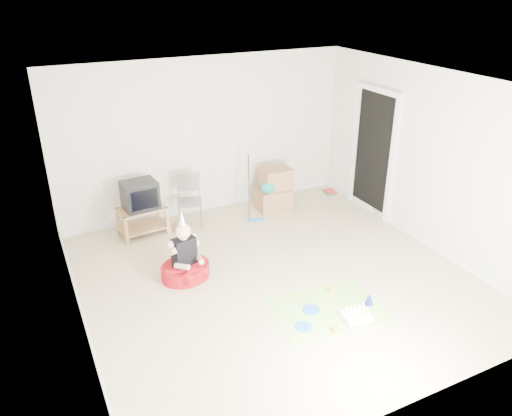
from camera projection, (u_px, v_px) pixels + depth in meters
name	position (u px, v px, depth m)	size (l,w,h in m)	color
ground	(276.00, 278.00, 6.76)	(5.00, 5.00, 0.00)	tan
doorway_recess	(374.00, 154.00, 8.30)	(0.02, 0.90, 2.05)	black
tv_stand	(142.00, 218.00, 7.81)	(0.76, 0.52, 0.45)	#966B44
crt_tv	(140.00, 195.00, 7.64)	(0.51, 0.42, 0.44)	black
folding_chair	(189.00, 202.00, 8.01)	(0.48, 0.47, 0.87)	gray
cardboard_boxes	(274.00, 190.00, 8.63)	(0.61, 0.48, 0.73)	#936847
floor_mop	(257.00, 207.00, 8.21)	(0.29, 0.34, 1.08)	blue
book_pile	(330.00, 192.00, 9.38)	(0.23, 0.27, 0.05)	#297C45
seated_woman	(185.00, 263.00, 6.70)	(0.82, 0.82, 0.97)	maroon
party_mat	(327.00, 309.00, 6.13)	(1.35, 0.98, 0.01)	#FF359D
birthday_cake	(356.00, 317.00, 5.91)	(0.35, 0.30, 0.15)	white
blue_plate_near	(311.00, 310.00, 6.10)	(0.21, 0.21, 0.01)	blue
blue_plate_far	(303.00, 326.00, 5.81)	(0.20, 0.20, 0.01)	blue
orange_cup_near	(331.00, 289.00, 6.44)	(0.07, 0.07, 0.07)	orange
orange_cup_far	(336.00, 329.00, 5.71)	(0.07, 0.07, 0.08)	orange
blue_party_hat	(369.00, 299.00, 6.18)	(0.11, 0.11, 0.16)	#1630A0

